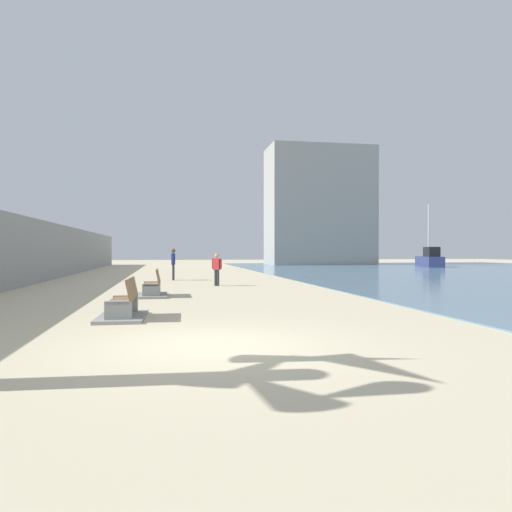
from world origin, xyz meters
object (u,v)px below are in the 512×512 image
(bench_near, at_px, (123,309))
(person_standing, at_px, (217,267))
(boat_nearest, at_px, (430,259))
(person_walking, at_px, (173,262))
(bench_far, at_px, (152,290))

(bench_near, xyz_separation_m, person_standing, (3.30, 10.43, 0.62))
(bench_near, bearing_deg, boat_nearest, 50.54)
(boat_nearest, bearing_deg, bench_near, -129.46)
(person_walking, distance_m, boat_nearest, 30.65)
(person_walking, xyz_separation_m, boat_nearest, (25.32, 17.28, -0.25))
(person_walking, xyz_separation_m, person_standing, (1.94, -4.70, -0.17))
(person_walking, bearing_deg, person_standing, -67.57)
(bench_near, bearing_deg, bench_far, 84.81)
(boat_nearest, bearing_deg, person_standing, -136.76)
(person_walking, bearing_deg, boat_nearest, 34.32)
(boat_nearest, bearing_deg, person_walking, -145.68)
(person_walking, relative_size, boat_nearest, 0.28)
(bench_near, height_order, person_standing, person_standing)
(bench_far, height_order, boat_nearest, boat_nearest)
(person_walking, height_order, person_standing, person_walking)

